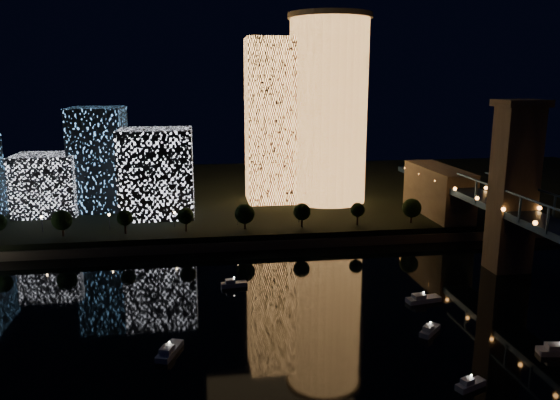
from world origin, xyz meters
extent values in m
plane|color=black|center=(0.00, 0.00, 0.00)|extent=(520.00, 520.00, 0.00)
cube|color=black|center=(0.00, 160.00, 2.50)|extent=(420.00, 160.00, 5.00)
cube|color=#6B5E4C|center=(0.00, 82.00, 1.50)|extent=(420.00, 6.00, 3.00)
cylinder|color=#FFA551|center=(28.38, 129.23, 42.16)|extent=(32.00, 32.00, 74.32)
cylinder|color=#6B5E4C|center=(28.38, 129.23, 80.32)|extent=(34.00, 34.00, 2.00)
cube|color=#FFA551|center=(5.35, 132.98, 38.54)|extent=(21.08, 21.08, 67.09)
cube|color=white|center=(-40.80, 113.24, 21.37)|extent=(26.60, 22.51, 32.74)
cube|color=#57A0EC|center=(-64.26, 130.17, 24.99)|extent=(19.99, 25.98, 39.97)
cube|color=white|center=(-82.62, 121.99, 16.45)|extent=(22.90, 20.82, 22.90)
cube|color=#6B5E4C|center=(65.00, 50.00, 24.00)|extent=(11.00, 9.00, 48.00)
cube|color=#6B5E4C|center=(65.00, 50.00, 49.00)|extent=(13.00, 11.00, 2.00)
cube|color=#6B5E4C|center=(65.00, 100.00, 11.50)|extent=(12.00, 40.00, 23.00)
cube|color=#182D4E|center=(60.00, 36.00, 21.50)|extent=(0.50, 0.50, 7.00)
cube|color=#182D4E|center=(60.00, 60.00, 21.50)|extent=(0.50, 0.50, 7.00)
sphere|color=orange|center=(59.50, 45.00, 19.80)|extent=(1.20, 1.20, 1.20)
sphere|color=orange|center=(59.50, 90.00, 19.80)|extent=(1.20, 1.20, 1.20)
cube|color=silver|center=(25.27, 13.18, 0.60)|extent=(6.45, 6.32, 1.20)
cube|color=silver|center=(24.53, 12.47, 1.70)|extent=(2.96, 2.94, 1.00)
sphere|color=white|center=(25.27, 13.18, 2.60)|extent=(0.36, 0.36, 0.36)
cube|color=silver|center=(-31.78, 11.99, 0.60)|extent=(5.59, 9.08, 1.20)
cube|color=silver|center=(-32.23, 10.77, 1.70)|extent=(3.16, 3.62, 1.00)
sphere|color=white|center=(-31.78, 11.99, 2.60)|extent=(0.36, 0.36, 0.36)
cube|color=silver|center=(-16.28, 47.63, 0.60)|extent=(7.29, 3.03, 1.20)
cube|color=silver|center=(-17.34, 47.52, 1.70)|extent=(2.67, 2.10, 1.00)
sphere|color=white|center=(-16.28, 47.63, 2.60)|extent=(0.36, 0.36, 0.36)
cube|color=silver|center=(47.95, 0.36, 0.60)|extent=(9.26, 4.16, 1.20)
cube|color=silver|center=(46.63, 0.56, 1.70)|extent=(3.44, 2.76, 1.00)
cube|color=silver|center=(30.87, 30.25, 0.60)|extent=(9.29, 4.29, 1.20)
cube|color=silver|center=(29.54, 30.03, 1.70)|extent=(3.47, 2.81, 1.00)
sphere|color=white|center=(30.87, 30.25, 2.60)|extent=(0.36, 0.36, 0.36)
cube|color=silver|center=(23.55, -9.03, 0.60)|extent=(6.50, 4.19, 1.20)
cube|color=silver|center=(22.68, -9.38, 1.70)|extent=(2.62, 2.31, 1.00)
sphere|color=white|center=(23.55, -9.03, 2.60)|extent=(0.36, 0.36, 0.36)
cylinder|color=black|center=(-70.00, 88.00, 7.00)|extent=(0.70, 0.70, 4.00)
sphere|color=black|center=(-70.00, 88.00, 10.50)|extent=(6.71, 6.71, 6.71)
cylinder|color=black|center=(-50.00, 88.00, 7.00)|extent=(0.70, 0.70, 4.00)
sphere|color=black|center=(-50.00, 88.00, 10.50)|extent=(5.24, 5.24, 5.24)
cylinder|color=black|center=(-30.00, 88.00, 7.00)|extent=(0.70, 0.70, 4.00)
sphere|color=black|center=(-30.00, 88.00, 10.50)|extent=(5.59, 5.59, 5.59)
cylinder|color=black|center=(-10.00, 88.00, 7.00)|extent=(0.70, 0.70, 4.00)
sphere|color=black|center=(-10.00, 88.00, 10.50)|extent=(6.95, 6.95, 6.95)
cylinder|color=black|center=(10.00, 88.00, 7.00)|extent=(0.70, 0.70, 4.00)
sphere|color=black|center=(10.00, 88.00, 10.50)|extent=(6.04, 6.04, 6.04)
cylinder|color=black|center=(30.00, 88.00, 7.00)|extent=(0.70, 0.70, 4.00)
sphere|color=black|center=(30.00, 88.00, 10.50)|extent=(5.06, 5.06, 5.06)
cylinder|color=black|center=(50.00, 88.00, 7.00)|extent=(0.70, 0.70, 4.00)
sphere|color=black|center=(50.00, 88.00, 10.50)|extent=(6.87, 6.87, 6.87)
cylinder|color=black|center=(-78.00, 94.00, 7.50)|extent=(0.24, 0.24, 5.00)
sphere|color=#FFCC7F|center=(-78.00, 94.00, 10.30)|extent=(0.70, 0.70, 0.70)
cylinder|color=black|center=(-56.00, 94.00, 7.50)|extent=(0.24, 0.24, 5.00)
sphere|color=#FFCC7F|center=(-56.00, 94.00, 10.30)|extent=(0.70, 0.70, 0.70)
cylinder|color=black|center=(-34.00, 94.00, 7.50)|extent=(0.24, 0.24, 5.00)
sphere|color=#FFCC7F|center=(-34.00, 94.00, 10.30)|extent=(0.70, 0.70, 0.70)
cylinder|color=black|center=(-12.00, 94.00, 7.50)|extent=(0.24, 0.24, 5.00)
sphere|color=#FFCC7F|center=(-12.00, 94.00, 10.30)|extent=(0.70, 0.70, 0.70)
cylinder|color=black|center=(10.00, 94.00, 7.50)|extent=(0.24, 0.24, 5.00)
sphere|color=#FFCC7F|center=(10.00, 94.00, 10.30)|extent=(0.70, 0.70, 0.70)
cylinder|color=black|center=(32.00, 94.00, 7.50)|extent=(0.24, 0.24, 5.00)
sphere|color=#FFCC7F|center=(32.00, 94.00, 10.30)|extent=(0.70, 0.70, 0.70)
camera|label=1|loc=(-23.98, -93.38, 55.25)|focal=35.00mm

